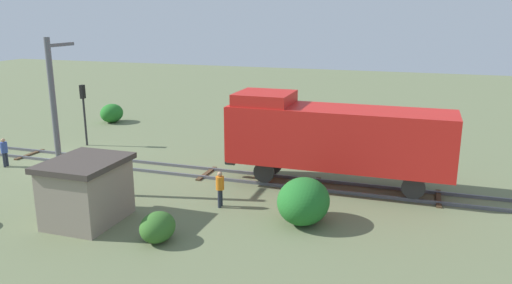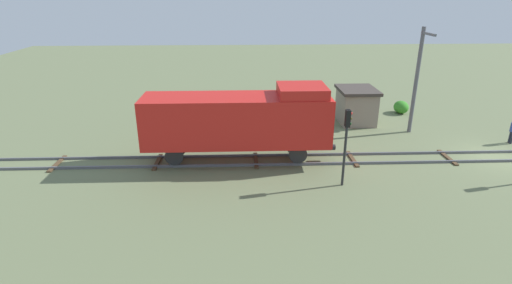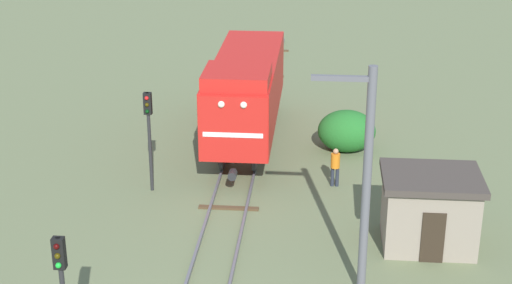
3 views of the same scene
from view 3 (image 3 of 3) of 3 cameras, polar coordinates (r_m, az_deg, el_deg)
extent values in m
cube|color=#4C3823|center=(31.22, -2.00, -4.81)|extent=(2.40, 0.24, 0.09)
cube|color=#4C3823|center=(36.73, -0.87, -0.62)|extent=(2.40, 0.24, 0.09)
cube|color=#4C3823|center=(42.39, -0.04, 2.47)|extent=(2.40, 0.24, 0.09)
cube|color=#4C3823|center=(48.16, 0.60, 4.83)|extent=(2.40, 0.24, 0.09)
cube|color=#4C3823|center=(53.99, 1.10, 6.68)|extent=(2.40, 0.24, 0.09)
cube|color=red|center=(36.93, -0.70, 3.91)|extent=(2.90, 11.00, 2.90)
cube|color=red|center=(32.71, -1.39, 4.77)|extent=(2.75, 2.80, 0.60)
cube|color=red|center=(31.72, -1.69, 0.88)|extent=(2.84, 0.10, 2.84)
cube|color=white|center=(31.75, -1.70, 0.52)|extent=(2.46, 0.06, 0.20)
sphere|color=white|center=(31.36, -2.54, 2.75)|extent=(0.28, 0.28, 0.28)
sphere|color=white|center=(31.25, -0.90, 2.71)|extent=(0.28, 0.28, 0.28)
cylinder|color=#262628|center=(32.15, -1.72, -2.39)|extent=(0.36, 0.50, 0.36)
cylinder|color=#262628|center=(34.25, -2.50, -1.12)|extent=(0.18, 1.10, 1.10)
cylinder|color=#262628|center=(34.10, -0.10, -1.21)|extent=(0.18, 1.10, 1.10)
cylinder|color=#262628|center=(41.12, -1.18, 2.84)|extent=(0.18, 1.10, 1.10)
cylinder|color=#262628|center=(41.00, 0.82, 2.78)|extent=(0.18, 1.10, 1.10)
cube|color=black|center=(21.36, -14.13, -7.84)|extent=(0.32, 0.24, 0.90)
sphere|color=#390606|center=(21.12, -14.31, -7.38)|extent=(0.16, 0.16, 0.16)
sphere|color=#3C3306|center=(21.25, -14.24, -8.04)|extent=(0.16, 0.16, 0.16)
sphere|color=green|center=(21.39, -14.18, -8.69)|extent=(0.16, 0.16, 0.16)
cylinder|color=#262628|center=(32.27, -7.73, -0.04)|extent=(0.14, 0.14, 4.27)
cube|color=black|center=(31.70, -7.88, 2.80)|extent=(0.32, 0.24, 0.90)
sphere|color=red|center=(31.48, -7.96, 3.18)|extent=(0.16, 0.16, 0.16)
sphere|color=#3C3306|center=(31.57, -7.94, 2.70)|extent=(0.16, 0.16, 0.16)
sphere|color=black|center=(31.66, -7.91, 2.22)|extent=(0.16, 0.16, 0.16)
cylinder|color=#262B38|center=(33.18, 5.58, -2.52)|extent=(0.15, 0.15, 0.85)
cylinder|color=#262B38|center=(33.18, 5.92, -2.53)|extent=(0.15, 0.15, 0.85)
cylinder|color=orange|center=(32.89, 5.80, -1.36)|extent=(0.38, 0.38, 0.62)
sphere|color=tan|center=(32.73, 5.82, -0.67)|extent=(0.23, 0.23, 0.23)
cylinder|color=#595960|center=(24.38, 8.04, -3.13)|extent=(0.28, 0.28, 7.62)
cube|color=#595960|center=(23.14, 6.25, 4.63)|extent=(1.80, 0.16, 0.16)
cube|color=gray|center=(28.80, 12.47, -5.06)|extent=(3.20, 2.60, 2.50)
cube|color=#3F3833|center=(28.23, 12.69, -2.57)|extent=(3.50, 2.90, 0.24)
cube|color=#2D2319|center=(27.78, 12.74, -6.82)|extent=(0.80, 0.06, 1.90)
ellipsoid|color=#216926|center=(36.72, 6.61, 0.80)|extent=(2.70, 2.21, 1.96)
ellipsoid|color=#336526|center=(32.59, 12.99, -3.14)|extent=(1.63, 1.33, 1.18)
camera|label=1|loc=(44.16, 33.51, 11.31)|focal=35.00mm
camera|label=2|loc=(43.67, -32.89, 13.18)|focal=28.00mm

